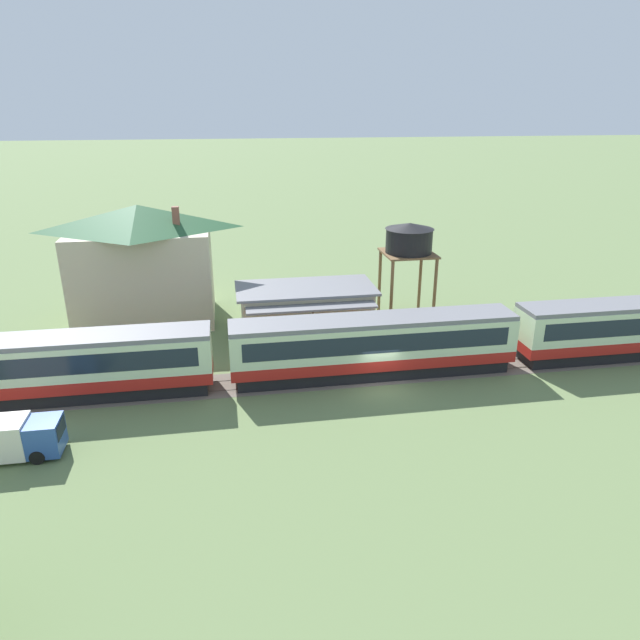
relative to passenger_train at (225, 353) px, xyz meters
The scene contains 7 objects.
ground_plane 10.79m from the passenger_train, 10.65° to the right, with size 600.00×600.00×0.00m, color #607547.
passenger_train is the anchor object (origin of this frame).
railway_track 2.81m from the passenger_train, ahead, with size 130.05×3.60×0.04m.
station_building 11.08m from the passenger_train, 52.50° to the left, with size 11.37×7.07×3.95m.
station_house_dark_green_roof 15.74m from the passenger_train, 115.25° to the left, with size 12.42×8.31×10.16m.
water_tower 20.03m from the passenger_train, 34.40° to the left, with size 4.36×4.36×8.48m.
delivery_truck_blue 13.58m from the passenger_train, 150.89° to the right, with size 5.71×2.04×2.23m.
Camera 1 is at (-9.85, -33.37, 17.96)m, focal length 32.00 mm.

